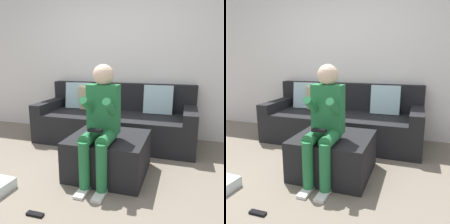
# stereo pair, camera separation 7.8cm
# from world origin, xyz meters

# --- Properties ---
(ground_plane) EXTENTS (8.18, 8.18, 0.00)m
(ground_plane) POSITION_xyz_m (0.00, 0.00, 0.00)
(ground_plane) COLOR slate
(wall_back) EXTENTS (6.29, 0.10, 2.57)m
(wall_back) POSITION_xyz_m (0.00, 2.05, 1.28)
(wall_back) COLOR white
(wall_back) RESTS_ON ground_plane
(couch_sectional) EXTENTS (2.42, 0.93, 0.90)m
(couch_sectional) POSITION_xyz_m (0.08, 1.59, 0.32)
(couch_sectional) COLOR black
(couch_sectional) RESTS_ON ground_plane
(ottoman) EXTENTS (0.84, 0.78, 0.45)m
(ottoman) POSITION_xyz_m (0.33, 0.49, 0.22)
(ottoman) COLOR black
(ottoman) RESTS_ON ground_plane
(person_seated) EXTENTS (0.33, 0.61, 1.24)m
(person_seated) POSITION_xyz_m (0.31, 0.29, 0.68)
(person_seated) COLOR #26723F
(person_seated) RESTS_ON ground_plane
(remote_near_ottoman) EXTENTS (0.15, 0.05, 0.02)m
(remote_near_ottoman) POSITION_xyz_m (-0.03, -0.42, 0.01)
(remote_near_ottoman) COLOR black
(remote_near_ottoman) RESTS_ON ground_plane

